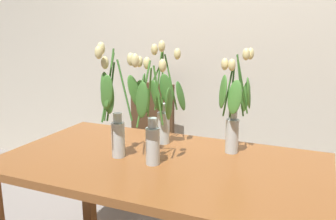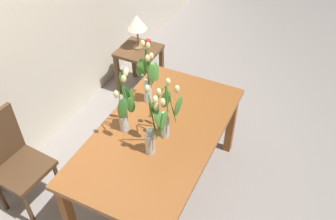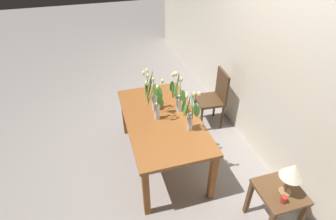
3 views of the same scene
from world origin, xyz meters
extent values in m
cube|color=beige|center=(0.00, 1.37, 1.35)|extent=(9.00, 0.10, 2.70)
cube|color=brown|center=(0.00, 0.00, 0.72)|extent=(1.60, 0.90, 0.04)
cube|color=brown|center=(-0.74, 0.39, 0.35)|extent=(0.07, 0.07, 0.70)
cylinder|color=silver|center=(0.30, 0.25, 0.83)|extent=(0.07, 0.07, 0.18)
cylinder|color=silver|center=(0.30, 0.25, 0.94)|extent=(0.04, 0.04, 0.05)
cylinder|color=silver|center=(0.30, 0.25, 0.80)|extent=(0.06, 0.06, 0.11)
cylinder|color=#3D752D|center=(0.33, 0.28, 1.10)|extent=(0.06, 0.06, 0.31)
ellipsoid|color=#F4E093|center=(0.36, 0.31, 1.25)|extent=(0.04, 0.04, 0.06)
ellipsoid|color=#4C8E38|center=(0.34, 0.33, 1.03)|extent=(0.09, 0.08, 0.18)
cylinder|color=#3D752D|center=(0.33, 0.25, 1.10)|extent=(0.05, 0.02, 0.31)
ellipsoid|color=#F4E093|center=(0.35, 0.26, 1.26)|extent=(0.04, 0.04, 0.06)
ellipsoid|color=#4C8E38|center=(0.36, 0.29, 1.06)|extent=(0.04, 0.10, 0.18)
cylinder|color=#3D752D|center=(0.27, 0.23, 1.07)|extent=(0.05, 0.04, 0.26)
ellipsoid|color=#F4E093|center=(0.25, 0.21, 1.21)|extent=(0.04, 0.04, 0.06)
ellipsoid|color=#4C8E38|center=(0.26, 0.18, 1.07)|extent=(0.07, 0.07, 0.17)
cylinder|color=#3D752D|center=(0.29, 0.22, 1.07)|extent=(0.01, 0.05, 0.26)
ellipsoid|color=#F4E093|center=(0.29, 0.20, 1.21)|extent=(0.04, 0.04, 0.06)
ellipsoid|color=#4C8E38|center=(0.32, 0.18, 1.05)|extent=(0.08, 0.05, 0.17)
cylinder|color=silver|center=(-0.10, 0.25, 0.83)|extent=(0.07, 0.07, 0.18)
cylinder|color=silver|center=(-0.10, 0.25, 0.94)|extent=(0.04, 0.04, 0.05)
cylinder|color=silver|center=(-0.10, 0.25, 0.80)|extent=(0.06, 0.06, 0.11)
cylinder|color=#478433|center=(-0.11, 0.22, 1.11)|extent=(0.03, 0.06, 0.33)
ellipsoid|color=#F4E093|center=(-0.12, 0.19, 1.27)|extent=(0.04, 0.04, 0.06)
ellipsoid|color=#427F33|center=(-0.10, 0.17, 1.03)|extent=(0.11, 0.05, 0.18)
cylinder|color=#478433|center=(-0.09, 0.22, 1.11)|extent=(0.02, 0.05, 0.35)
ellipsoid|color=#F4E093|center=(-0.08, 0.20, 1.29)|extent=(0.04, 0.04, 0.06)
ellipsoid|color=#427F33|center=(-0.05, 0.19, 1.06)|extent=(0.10, 0.05, 0.18)
cylinder|color=#478433|center=(-0.16, 0.22, 1.07)|extent=(0.11, 0.05, 0.24)
ellipsoid|color=#F4E093|center=(-0.22, 0.20, 1.20)|extent=(0.04, 0.04, 0.06)
ellipsoid|color=#427F33|center=(-0.19, 0.18, 1.06)|extent=(0.07, 0.09, 0.18)
cylinder|color=#478433|center=(-0.05, 0.24, 1.09)|extent=(0.08, 0.02, 0.30)
ellipsoid|color=#F4E093|center=(-0.01, 0.24, 1.25)|extent=(0.04, 0.04, 0.06)
ellipsoid|color=#427F33|center=(0.00, 0.27, 1.02)|extent=(0.06, 0.10, 0.18)
cylinder|color=silver|center=(-0.22, -0.04, 0.83)|extent=(0.07, 0.07, 0.18)
cylinder|color=silver|center=(-0.22, -0.04, 0.94)|extent=(0.04, 0.04, 0.05)
cylinder|color=silver|center=(-0.22, -0.04, 0.80)|extent=(0.06, 0.06, 0.11)
cylinder|color=#3D752D|center=(-0.23, -0.08, 1.08)|extent=(0.02, 0.07, 0.28)
ellipsoid|color=#F4E093|center=(-0.23, -0.11, 1.22)|extent=(0.04, 0.04, 0.06)
ellipsoid|color=#4C8E38|center=(-0.21, -0.13, 1.07)|extent=(0.08, 0.04, 0.17)
cylinder|color=#3D752D|center=(-0.23, -0.08, 1.12)|extent=(0.04, 0.07, 0.35)
ellipsoid|color=#F4E093|center=(-0.25, -0.11, 1.29)|extent=(0.04, 0.04, 0.06)
ellipsoid|color=#4C8E38|center=(-0.23, -0.13, 1.10)|extent=(0.10, 0.09, 0.18)
cylinder|color=#3D752D|center=(-0.23, -0.10, 1.11)|extent=(0.02, 0.11, 0.32)
ellipsoid|color=#F4E093|center=(-0.23, -0.16, 1.27)|extent=(0.04, 0.04, 0.06)
ellipsoid|color=#4C8E38|center=(-0.20, -0.15, 1.09)|extent=(0.11, 0.05, 0.18)
cylinder|color=#3D752D|center=(-0.16, -0.06, 1.09)|extent=(0.10, 0.03, 0.29)
ellipsoid|color=#F4E093|center=(-0.12, -0.07, 1.24)|extent=(0.04, 0.04, 0.06)
ellipsoid|color=#4C8E38|center=(-0.12, -0.04, 1.08)|extent=(0.07, 0.11, 0.18)
cylinder|color=silver|center=(-0.01, -0.06, 0.83)|extent=(0.07, 0.07, 0.18)
cylinder|color=silver|center=(-0.01, -0.06, 0.94)|extent=(0.04, 0.04, 0.05)
cylinder|color=silver|center=(-0.01, -0.06, 0.80)|extent=(0.06, 0.06, 0.11)
cylinder|color=#478433|center=(-0.05, -0.01, 1.08)|extent=(0.07, 0.09, 0.26)
ellipsoid|color=#F4E093|center=(-0.09, 0.03, 1.21)|extent=(0.04, 0.04, 0.06)
ellipsoid|color=#4C8E38|center=(-0.10, 0.01, 1.05)|extent=(0.08, 0.07, 0.18)
cylinder|color=#478433|center=(-0.03, -0.12, 1.09)|extent=(0.03, 0.10, 0.30)
ellipsoid|color=#F4E093|center=(-0.04, -0.17, 1.25)|extent=(0.04, 0.04, 0.06)
ellipsoid|color=#4C8E38|center=(-0.01, -0.17, 1.08)|extent=(0.10, 0.06, 0.18)
cylinder|color=#478433|center=(0.02, -0.06, 1.08)|extent=(0.05, 0.01, 0.28)
ellipsoid|color=#F4E093|center=(0.04, -0.06, 1.22)|extent=(0.04, 0.04, 0.06)
ellipsoid|color=#4C8E38|center=(0.06, -0.03, 1.04)|extent=(0.04, 0.11, 0.18)
cube|color=#4C331E|center=(-0.60, 0.93, 0.45)|extent=(0.43, 0.43, 0.04)
cylinder|color=#4C331E|center=(-0.44, 0.75, 0.21)|extent=(0.04, 0.04, 0.43)
cylinder|color=#4C331E|center=(-0.78, 0.77, 0.21)|extent=(0.04, 0.04, 0.43)
cylinder|color=#4C331E|center=(-0.42, 1.09, 0.21)|extent=(0.04, 0.04, 0.43)
cylinder|color=#4C331E|center=(-0.76, 1.11, 0.21)|extent=(0.04, 0.04, 0.43)
cube|color=#4C331E|center=(-0.59, 1.11, 0.70)|extent=(0.40, 0.06, 0.46)
camera|label=1|loc=(0.71, -1.54, 1.40)|focal=38.73mm
camera|label=2|loc=(-1.79, -0.94, 2.75)|focal=39.14mm
camera|label=3|loc=(2.55, -0.68, 2.76)|focal=28.53mm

